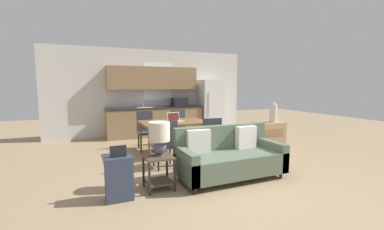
# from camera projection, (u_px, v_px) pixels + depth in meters

# --- Properties ---
(ground_plane) EXTENTS (20.00, 20.00, 0.00)m
(ground_plane) POSITION_uv_depth(u_px,v_px,m) (225.00, 182.00, 4.21)
(ground_plane) COLOR #9E8460
(wall_back) EXTENTS (6.40, 0.07, 2.70)m
(wall_back) POSITION_uv_depth(u_px,v_px,m) (152.00, 92.00, 8.27)
(wall_back) COLOR silver
(wall_back) RESTS_ON ground_plane
(kitchen_counter) EXTENTS (2.99, 0.65, 2.15)m
(kitchen_counter) POSITION_uv_depth(u_px,v_px,m) (155.00, 109.00, 8.06)
(kitchen_counter) COLOR #8E704C
(kitchen_counter) RESTS_ON ground_plane
(refrigerator) EXTENTS (0.79, 0.71, 1.75)m
(refrigerator) POSITION_uv_depth(u_px,v_px,m) (211.00, 106.00, 8.73)
(refrigerator) COLOR white
(refrigerator) RESTS_ON ground_plane
(dining_table) EXTENTS (1.47, 0.95, 0.78)m
(dining_table) POSITION_uv_depth(u_px,v_px,m) (174.00, 124.00, 5.78)
(dining_table) COLOR brown
(dining_table) RESTS_ON ground_plane
(couch) EXTENTS (1.81, 0.80, 0.87)m
(couch) POSITION_uv_depth(u_px,v_px,m) (228.00, 157.00, 4.43)
(couch) COLOR #3D2D1E
(couch) RESTS_ON ground_plane
(side_table) EXTENTS (0.43, 0.43, 0.52)m
(side_table) POSITION_uv_depth(u_px,v_px,m) (159.00, 167.00, 3.92)
(side_table) COLOR brown
(side_table) RESTS_ON ground_plane
(table_lamp) EXTENTS (0.32, 0.32, 0.52)m
(table_lamp) POSITION_uv_depth(u_px,v_px,m) (159.00, 135.00, 3.89)
(table_lamp) COLOR #4C515B
(table_lamp) RESTS_ON side_table
(credenza) EXTENTS (0.98, 0.43, 0.71)m
(credenza) POSITION_uv_depth(u_px,v_px,m) (264.00, 137.00, 6.06)
(credenza) COLOR tan
(credenza) RESTS_ON ground_plane
(vase) EXTENTS (0.17, 0.17, 0.47)m
(vase) POSITION_uv_depth(u_px,v_px,m) (273.00, 113.00, 6.07)
(vase) COLOR beige
(vase) RESTS_ON credenza
(dining_chair_near_left) EXTENTS (0.42, 0.42, 0.94)m
(dining_chair_near_left) POSITION_uv_depth(u_px,v_px,m) (166.00, 143.00, 4.85)
(dining_chair_near_left) COLOR #38383D
(dining_chair_near_left) RESTS_ON ground_plane
(dining_chair_far_right) EXTENTS (0.45, 0.45, 0.94)m
(dining_chair_far_right) POSITION_uv_depth(u_px,v_px,m) (180.00, 126.00, 6.76)
(dining_chair_far_right) COLOR #38383D
(dining_chair_far_right) RESTS_ON ground_plane
(dining_chair_far_left) EXTENTS (0.45, 0.45, 0.94)m
(dining_chair_far_left) POSITION_uv_depth(u_px,v_px,m) (146.00, 129.00, 6.36)
(dining_chair_far_left) COLOR #38383D
(dining_chair_far_left) RESTS_ON ground_plane
(dining_chair_near_right) EXTENTS (0.45, 0.45, 0.94)m
(dining_chair_near_right) POSITION_uv_depth(u_px,v_px,m) (210.00, 139.00, 5.20)
(dining_chair_near_right) COLOR #38383D
(dining_chair_near_right) RESTS_ON ground_plane
(laptop) EXTENTS (0.37, 0.32, 0.20)m
(laptop) POSITION_uv_depth(u_px,v_px,m) (175.00, 119.00, 5.76)
(laptop) COLOR #B7BABC
(laptop) RESTS_ON dining_table
(suitcase) EXTENTS (0.37, 0.22, 0.77)m
(suitcase) POSITION_uv_depth(u_px,v_px,m) (119.00, 178.00, 3.53)
(suitcase) COLOR #2D384C
(suitcase) RESTS_ON ground_plane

